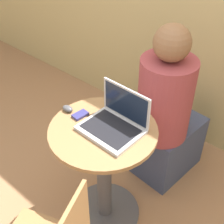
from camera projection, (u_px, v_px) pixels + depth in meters
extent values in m
plane|color=#9E704C|center=(105.00, 212.00, 2.18)|extent=(12.00, 12.00, 0.00)
cylinder|color=#4C4C51|center=(105.00, 211.00, 2.18)|extent=(0.47, 0.47, 0.02)
cylinder|color=#4C4C51|center=(104.00, 176.00, 1.95)|extent=(0.09, 0.09, 0.73)
cylinder|color=olive|center=(103.00, 131.00, 1.71)|extent=(0.61, 0.61, 0.02)
cube|color=#B7B7BC|center=(111.00, 130.00, 1.68)|extent=(0.33, 0.26, 0.02)
cube|color=black|center=(111.00, 128.00, 1.68)|extent=(0.29, 0.21, 0.00)
cube|color=#B7B7BC|center=(126.00, 103.00, 1.69)|extent=(0.32, 0.02, 0.20)
cube|color=#141E33|center=(125.00, 104.00, 1.68)|extent=(0.29, 0.01, 0.18)
cube|color=navy|center=(80.00, 115.00, 1.79)|extent=(0.07, 0.10, 0.02)
ellipsoid|color=#4C4C51|center=(68.00, 109.00, 1.82)|extent=(0.07, 0.05, 0.03)
cube|color=#3D4766|center=(168.00, 146.00, 2.38)|extent=(0.38, 0.52, 0.45)
cylinder|color=#993D42|center=(165.00, 99.00, 2.00)|extent=(0.35, 0.35, 0.56)
sphere|color=brown|center=(172.00, 43.00, 1.76)|extent=(0.22, 0.22, 0.22)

